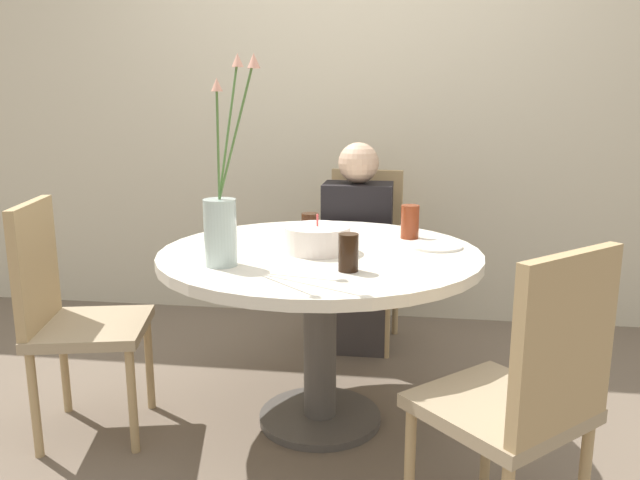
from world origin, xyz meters
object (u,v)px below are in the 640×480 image
Objects in this scene: flower_vase at (222,220)px; drink_glass_2 at (410,222)px; chair_far_back at (363,246)px; person_woman at (357,255)px; chair_right_flank at (526,390)px; drink_glass_0 at (348,252)px; drink_glass_1 at (310,226)px; side_plate at (435,246)px; chair_near_front at (68,307)px; birthday_cake at (317,239)px.

flower_vase is 0.83m from drink_glass_2.
flower_vase is at bearing -102.25° from chair_far_back.
chair_right_flank is at bearing -68.69° from person_woman.
drink_glass_1 is (-0.20, 0.46, -0.01)m from drink_glass_0.
chair_far_back is 4.31× the size of side_plate.
chair_near_front is 1.27× the size of flower_vase.
side_plate is 1.52× the size of drink_glass_2.
person_woman is (-0.02, -0.16, -0.01)m from chair_far_back.
side_plate is at bearing -61.86° from chair_far_back.
chair_far_back is 1.27× the size of flower_vase.
drink_glass_2 is at bearing 123.21° from side_plate.
chair_far_back is 1.25m from drink_glass_0.
chair_right_flank is at bearing -38.30° from drink_glass_0.
drink_glass_1 is at bearing 113.64° from drink_glass_0.
flower_vase is 3.38× the size of side_plate.
chair_right_flank is at bearing -50.46° from drink_glass_1.
chair_near_front is 1.41m from person_woman.
chair_near_front is 0.97m from drink_glass_1.
birthday_cake is at bearing -139.55° from drink_glass_2.
chair_far_back is at bearing 78.00° from drink_glass_1.
drink_glass_2 is 0.13× the size of person_woman.
drink_glass_0 is 0.91× the size of drink_glass_2.
drink_glass_0 is at bearing -61.06° from birthday_cake.
person_woman is at bearing 70.31° from flower_vase.
birthday_cake is 0.29m from drink_glass_0.
chair_near_front is 1.64m from chair_right_flank.
person_woman is at bearing -112.16° from chair_right_flank.
birthday_cake is at bearing -91.29° from chair_near_front.
chair_right_flank is 3.66× the size of birthday_cake.
chair_right_flank is 0.85× the size of person_woman.
drink_glass_1 is (0.85, 0.40, 0.25)m from chair_near_front.
birthday_cake is at bearing -73.57° from drink_glass_1.
birthday_cake reaches higher than drink_glass_2.
flower_vase is at bearing 178.66° from drink_glass_0.
drink_glass_2 is (-0.10, 0.15, 0.06)m from side_plate.
drink_glass_2 is (0.24, -0.67, 0.27)m from chair_far_back.
chair_near_front is 4.31× the size of side_plate.
person_woman reaches higher than birthday_cake.
chair_far_back is 1.72m from chair_right_flank.
drink_glass_0 is 0.12× the size of person_woman.
chair_far_back and chair_near_front have the same top height.
person_woman is at bearing 76.36° from drink_glass_1.
flower_vase is 5.62× the size of drink_glass_0.
chair_near_front is 1.00× the size of chair_right_flank.
chair_far_back is 0.85× the size of person_woman.
person_woman is (0.38, 1.05, -0.36)m from flower_vase.
side_plate is (0.34, -0.82, 0.20)m from chair_far_back.
person_woman reaches higher than drink_glass_2.
birthday_cake is (-0.66, 0.66, 0.25)m from chair_right_flank.
person_woman reaches higher than drink_glass_1.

